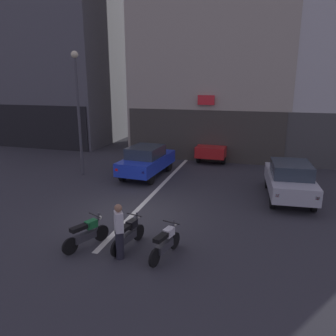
# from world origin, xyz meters

# --- Properties ---
(ground_plane) EXTENTS (120.00, 120.00, 0.00)m
(ground_plane) POSITION_xyz_m (0.00, 0.00, 0.00)
(ground_plane) COLOR #333338
(lane_centre_line) EXTENTS (0.20, 18.00, 0.01)m
(lane_centre_line) POSITION_xyz_m (0.00, 6.00, 0.00)
(lane_centre_line) COLOR silver
(lane_centre_line) RESTS_ON ground
(building_corner_left) EXTENTS (9.16, 7.97, 14.68)m
(building_corner_left) POSITION_xyz_m (-11.70, 13.60, 7.33)
(building_corner_left) COLOR #56565B
(building_corner_left) RESTS_ON ground
(building_mid_block) EXTENTS (10.17, 8.93, 18.84)m
(building_mid_block) POSITION_xyz_m (1.03, 13.60, 9.41)
(building_mid_block) COLOR #B2A893
(building_mid_block) RESTS_ON ground
(car_blue_crossing_near) EXTENTS (2.05, 4.21, 1.64)m
(car_blue_crossing_near) POSITION_xyz_m (-1.23, 5.05, 0.89)
(car_blue_crossing_near) COLOR black
(car_blue_crossing_near) RESTS_ON ground
(car_silver_parked_kerbside) EXTENTS (2.05, 4.22, 1.64)m
(car_silver_parked_kerbside) POSITION_xyz_m (5.83, 3.52, 0.89)
(car_silver_parked_kerbside) COLOR black
(car_silver_parked_kerbside) RESTS_ON ground
(car_red_down_street) EXTENTS (1.88, 4.15, 1.64)m
(car_red_down_street) POSITION_xyz_m (1.68, 10.11, 0.89)
(car_red_down_street) COLOR black
(car_red_down_street) RESTS_ON ground
(street_lamp) EXTENTS (0.36, 0.36, 6.39)m
(street_lamp) POSITION_xyz_m (-4.69, 4.38, 3.92)
(street_lamp) COLOR #47474C
(street_lamp) RESTS_ON ground
(motorcycle_green_row_leftmost) EXTENTS (0.79, 1.54, 0.98)m
(motorcycle_green_row_leftmost) POSITION_xyz_m (-0.40, -2.70, 0.46)
(motorcycle_green_row_leftmost) COLOR black
(motorcycle_green_row_leftmost) RESTS_ON ground
(motorcycle_black_row_left_mid) EXTENTS (0.57, 1.64, 0.98)m
(motorcycle_black_row_left_mid) POSITION_xyz_m (0.84, -2.36, 0.46)
(motorcycle_black_row_left_mid) COLOR black
(motorcycle_black_row_left_mid) RESTS_ON ground
(motorcycle_white_row_centre) EXTENTS (0.59, 1.64, 0.98)m
(motorcycle_white_row_centre) POSITION_xyz_m (2.09, -2.58, 0.46)
(motorcycle_white_row_centre) COLOR black
(motorcycle_white_row_centre) RESTS_ON ground
(person_by_motorcycles) EXTENTS (0.38, 0.42, 1.67)m
(person_by_motorcycles) POSITION_xyz_m (0.85, -3.03, 0.86)
(person_by_motorcycles) COLOR #23232D
(person_by_motorcycles) RESTS_ON ground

